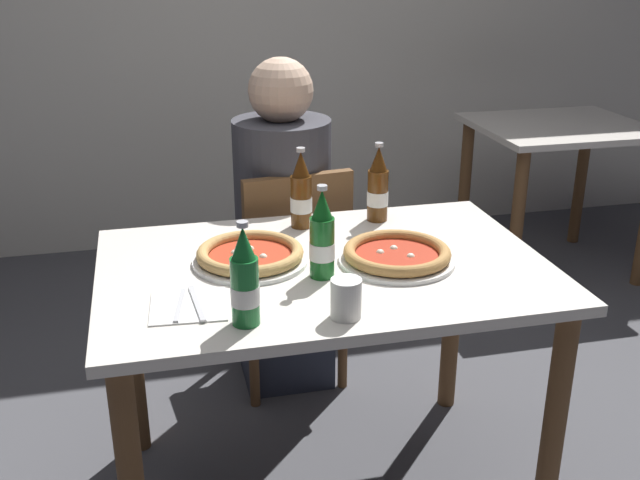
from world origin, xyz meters
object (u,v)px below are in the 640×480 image
Objects in this scene: dining_table_background at (557,156)px; beer_bottle_left at (322,239)px; pizza_marinara_far at (250,255)px; napkin_with_cutlery at (189,305)px; paper_cup at (346,298)px; beer_bottle_extra at (245,282)px; beer_bottle_right at (378,188)px; pizza_margherita_near at (397,255)px; diner_seated at (284,234)px; dining_table_main at (324,302)px; chair_behind_table at (289,266)px; beer_bottle_center at (300,194)px.

beer_bottle_left is at bearing -136.65° from dining_table_background.
napkin_with_cutlery is at bearing -128.57° from pizza_marinara_far.
beer_bottle_left reaches higher than paper_cup.
beer_bottle_right is at bearing 49.68° from beer_bottle_extra.
beer_bottle_right is (0.05, 0.33, 0.08)m from pizza_margherita_near.
beer_bottle_right reaches higher than dining_table_background.
dining_table_background is at bearing 40.33° from beer_bottle_right.
beer_bottle_left is (-0.04, -0.74, 0.27)m from diner_seated.
diner_seated is (0.01, 0.66, -0.05)m from dining_table_main.
pizza_marinara_far is at bearing 61.54° from chair_behind_table.
pizza_margherita_near is at bearing 11.27° from beer_bottle_left.
diner_seated reaches higher than beer_bottle_extra.
chair_behind_table is 1.67m from dining_table_background.
pizza_marinara_far is at bearing 141.62° from beer_bottle_left.
chair_behind_table is at bearing 86.25° from beer_bottle_left.
pizza_margherita_near is at bearing 97.70° from chair_behind_table.
pizza_marinara_far is 1.63× the size of napkin_with_cutlery.
beer_bottle_extra is 0.20m from napkin_with_cutlery.
napkin_with_cutlery is (-0.62, -0.47, -0.10)m from beer_bottle_right.
chair_behind_table reaches higher than pizza_marinara_far.
diner_seated is 1.65m from dining_table_background.
beer_bottle_extra reaches higher than pizza_marinara_far.
pizza_marinara_far is 3.30× the size of paper_cup.
dining_table_main is 0.37m from beer_bottle_center.
pizza_marinara_far is at bearing 167.01° from pizza_margherita_near.
beer_bottle_left is at bearing 78.80° from chair_behind_table.
paper_cup is (-0.22, -0.28, 0.03)m from pizza_margherita_near.
pizza_margherita_near is 0.52m from beer_bottle_extra.
beer_bottle_right is (-1.26, -1.07, 0.26)m from dining_table_background.
beer_bottle_right is (0.23, -0.36, 0.27)m from diner_seated.
diner_seated reaches higher than beer_bottle_right.
pizza_marinara_far is 1.27× the size of beer_bottle_center.
paper_cup is at bearing -21.57° from napkin_with_cutlery.
chair_behind_table is at bearing 125.25° from beer_bottle_right.
beer_bottle_right is at bearing 50.77° from dining_table_main.
diner_seated is 0.99m from paper_cup.
beer_bottle_extra reaches higher than paper_cup.
beer_bottle_center is (0.02, 0.37, 0.00)m from beer_bottle_left.
pizza_margherita_near is 1.28× the size of beer_bottle_left.
beer_bottle_extra is (-0.25, -0.58, 0.00)m from beer_bottle_center.
chair_behind_table reaches higher than dining_table_background.
beer_bottle_extra is 2.60× the size of paper_cup.
pizza_marinara_far reaches higher than dining_table_main.
diner_seated is 12.73× the size of paper_cup.
dining_table_main is 0.44m from beer_bottle_right.
diner_seated is 6.28× the size of napkin_with_cutlery.
paper_cup is at bearing -113.75° from beer_bottle_right.
beer_bottle_left reaches higher than napkin_with_cutlery.
pizza_marinara_far is at bearing -128.59° from beer_bottle_center.
dining_table_main is at bearing 24.57° from napkin_with_cutlery.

